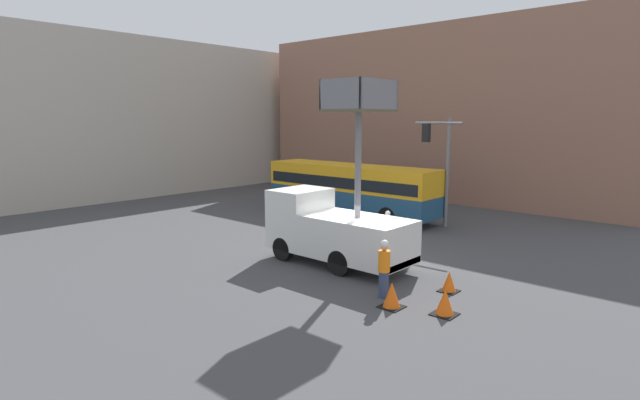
% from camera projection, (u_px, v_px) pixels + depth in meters
% --- Properties ---
extents(ground_plane, '(120.00, 120.00, 0.00)m').
position_uv_depth(ground_plane, '(354.00, 265.00, 19.75)').
color(ground_plane, '#424244').
extents(building_backdrop_far, '(44.00, 10.00, 11.50)m').
position_uv_depth(building_backdrop_far, '(66.00, 118.00, 36.36)').
color(building_backdrop_far, '#BCB2A3').
rests_on(building_backdrop_far, ground_plane).
extents(building_backdrop_side, '(10.00, 28.00, 12.03)m').
position_uv_depth(building_backdrop_side, '(454.00, 115.00, 38.19)').
color(building_backdrop_side, '#936651').
rests_on(building_backdrop_side, ground_plane).
extents(utility_truck, '(2.35, 6.01, 7.11)m').
position_uv_depth(utility_truck, '(334.00, 225.00, 19.70)').
color(utility_truck, silver).
rests_on(utility_truck, ground_plane).
extents(city_bus, '(2.50, 11.03, 3.05)m').
position_uv_depth(city_bus, '(350.00, 186.00, 29.36)').
color(city_bus, navy).
rests_on(city_bus, ground_plane).
extents(traffic_light_pole, '(2.79, 2.54, 5.80)m').
position_uv_depth(traffic_light_pole, '(440.00, 155.00, 25.47)').
color(traffic_light_pole, slate).
rests_on(traffic_light_pole, ground_plane).
extents(road_worker_near_truck, '(0.38, 0.38, 1.92)m').
position_uv_depth(road_worker_near_truck, '(384.00, 269.00, 15.98)').
color(road_worker_near_truck, navy).
rests_on(road_worker_near_truck, ground_plane).
extents(road_worker_directing, '(0.38, 0.38, 1.79)m').
position_uv_depth(road_worker_directing, '(387.00, 231.00, 21.67)').
color(road_worker_directing, navy).
rests_on(road_worker_directing, ground_plane).
extents(traffic_cone_near_truck, '(0.60, 0.60, 0.69)m').
position_uv_depth(traffic_cone_near_truck, '(449.00, 282.00, 16.67)').
color(traffic_cone_near_truck, black).
rests_on(traffic_cone_near_truck, ground_plane).
extents(traffic_cone_mid_road, '(0.69, 0.69, 0.79)m').
position_uv_depth(traffic_cone_mid_road, '(392.00, 296.00, 15.26)').
color(traffic_cone_mid_road, black).
rests_on(traffic_cone_mid_road, ground_plane).
extents(traffic_cone_far_side, '(0.69, 0.69, 0.79)m').
position_uv_depth(traffic_cone_far_side, '(445.00, 303.00, 14.68)').
color(traffic_cone_far_side, black).
rests_on(traffic_cone_far_side, ground_plane).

